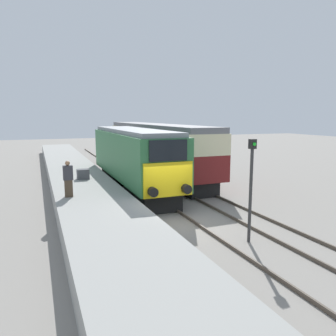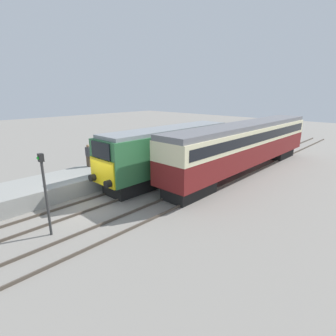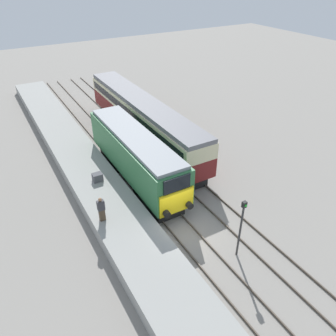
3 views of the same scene
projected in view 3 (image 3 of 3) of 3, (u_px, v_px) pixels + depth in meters
The scene contains 9 objects.
ground_plane at pixel (184, 232), 20.96m from camera, with size 120.00×120.00×0.00m, color gray.
platform_left at pixel (92, 179), 25.13m from camera, with size 3.50×50.00×1.02m.
rails_near_track at pixel (148, 191), 24.57m from camera, with size 1.51×60.00×0.14m.
rails_far_track at pixel (186, 178), 26.01m from camera, with size 1.50×60.00×0.14m.
locomotive at pixel (136, 155), 24.87m from camera, with size 2.70×12.45×3.99m.
passenger_carriage at pixel (143, 116), 30.26m from camera, with size 2.75×19.15×4.15m.
person_on_platform at pixel (101, 209), 19.99m from camera, with size 0.44×0.26×1.71m.
signal_post at pixel (241, 225), 18.13m from camera, with size 0.24×0.28×3.96m.
luggage_crate at pixel (98, 177), 23.92m from camera, with size 0.70×0.56×0.60m.
Camera 3 is at (-8.61, -12.87, 14.75)m, focal length 35.00 mm.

